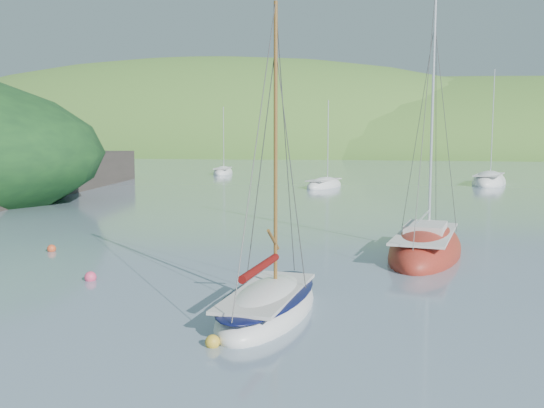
% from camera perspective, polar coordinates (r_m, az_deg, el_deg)
% --- Properties ---
extents(ground, '(700.00, 700.00, 0.00)m').
position_cam_1_polar(ground, '(19.76, -10.69, -9.65)').
color(ground, slate).
rests_on(ground, ground).
extents(shoreline_hills, '(690.00, 135.00, 56.00)m').
position_cam_1_polar(shoreline_hills, '(190.54, 8.69, 4.81)').
color(shoreline_hills, '#416E2A').
rests_on(shoreline_hills, ground).
extents(daysailer_white, '(2.75, 6.74, 10.20)m').
position_cam_1_polar(daysailer_white, '(18.88, -0.37, -9.58)').
color(daysailer_white, silver).
rests_on(daysailer_white, ground).
extents(sloop_red, '(4.13, 9.25, 13.24)m').
position_cam_1_polar(sloop_red, '(28.56, 14.25, -4.23)').
color(sloop_red, maroon).
rests_on(sloop_red, ground).
extents(distant_sloop_a, '(4.13, 7.32, 9.88)m').
position_cam_1_polar(distant_sloop_a, '(63.65, 4.94, 1.73)').
color(distant_sloop_a, silver).
rests_on(distant_sloop_a, ground).
extents(distant_sloop_b, '(5.38, 10.20, 13.83)m').
position_cam_1_polar(distant_sloop_b, '(71.40, 19.74, 1.93)').
color(distant_sloop_b, silver).
rests_on(distant_sloop_b, ground).
extents(distant_sloop_c, '(3.74, 7.49, 10.22)m').
position_cam_1_polar(distant_sloop_c, '(85.42, -4.64, 2.96)').
color(distant_sloop_c, silver).
rests_on(distant_sloop_c, ground).
extents(mooring_buoys, '(23.81, 13.76, 0.46)m').
position_cam_1_polar(mooring_buoys, '(23.76, -1.18, -6.48)').
color(mooring_buoys, gold).
rests_on(mooring_buoys, ground).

